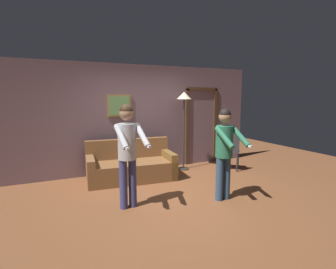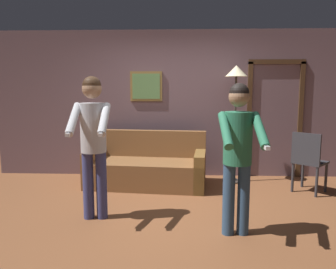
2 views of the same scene
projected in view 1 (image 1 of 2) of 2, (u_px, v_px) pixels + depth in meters
The scene contains 7 objects.
ground_plane at pixel (171, 196), 4.88m from camera, with size 12.00×12.00×0.00m, color brown.
back_wall_assembly at pixel (138, 118), 6.45m from camera, with size 6.40×0.10×2.60m.
couch at pixel (131, 167), 5.82m from camera, with size 1.97×1.02×0.87m.
torchiere_lamp at pixel (184, 104), 6.45m from camera, with size 0.37×0.37×1.95m.
person_standing_left at pixel (128, 146), 4.22m from camera, with size 0.46×0.67×1.72m.
person_standing_right at pixel (225, 146), 4.57m from camera, with size 0.45×0.62×1.63m.
dining_chair_distant at pixel (230, 150), 6.52m from camera, with size 0.59×0.59×0.93m.
Camera 1 is at (-2.01, -4.21, 1.83)m, focal length 28.00 mm.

